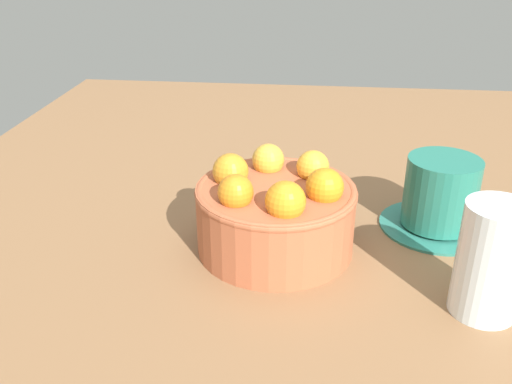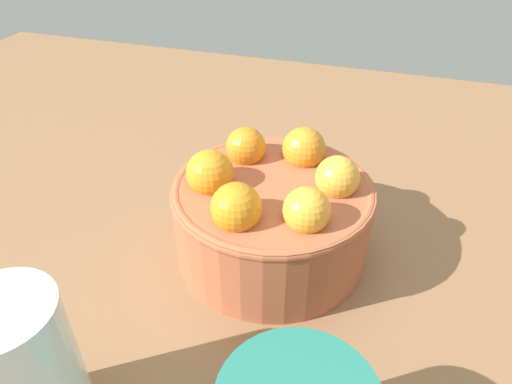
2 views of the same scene
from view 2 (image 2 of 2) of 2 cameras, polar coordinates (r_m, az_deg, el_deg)
ground_plane at (r=44.80cm, az=1.83°, el=-9.19°), size 137.12×97.30×4.33cm
terracotta_bowl at (r=40.36cm, az=1.96°, el=-2.39°), size 17.14×17.14×10.29cm
water_glass at (r=31.52cm, az=-26.25°, el=-19.16°), size 6.01×6.01×10.83cm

